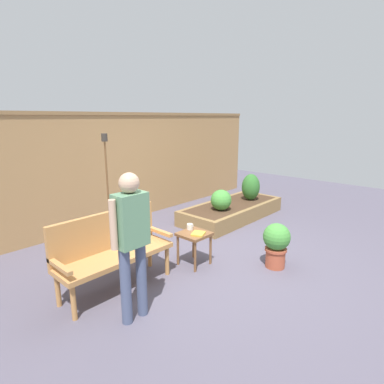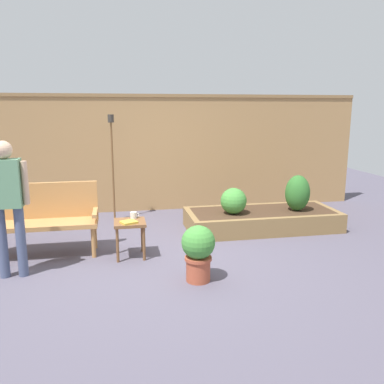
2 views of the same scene
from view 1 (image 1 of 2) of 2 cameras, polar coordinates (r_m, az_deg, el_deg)
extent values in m
plane|color=#514C5B|center=(4.78, 4.61, -12.20)|extent=(14.00, 14.00, 0.00)
cube|color=#A37A4C|center=(6.33, -14.11, 3.84)|extent=(8.40, 0.10, 2.10)
cube|color=olive|center=(6.24, -14.69, 13.65)|extent=(8.40, 0.14, 0.06)
cylinder|color=#B77F47|center=(4.54, -7.72, -10.92)|extent=(0.06, 0.06, 0.40)
cylinder|color=#B77F47|center=(4.29, -4.56, -12.34)|extent=(0.06, 0.06, 0.40)
cylinder|color=#B77F47|center=(3.93, -23.25, -16.05)|extent=(0.06, 0.06, 0.40)
cylinder|color=#B77F47|center=(3.65, -20.77, -18.30)|extent=(0.06, 0.06, 0.40)
cube|color=#B77F47|center=(3.96, -13.60, -11.35)|extent=(1.44, 0.48, 0.06)
cube|color=#B77F47|center=(4.02, -15.50, -6.90)|extent=(1.44, 0.06, 0.48)
cube|color=#B77F47|center=(3.61, -23.01, -12.33)|extent=(0.06, 0.48, 0.04)
cube|color=#B77F47|center=(4.29, -6.01, -7.14)|extent=(0.06, 0.48, 0.04)
cylinder|color=brown|center=(4.76, 0.28, -9.35)|extent=(0.04, 0.04, 0.44)
cylinder|color=brown|center=(4.56, 3.39, -10.42)|extent=(0.04, 0.04, 0.44)
cylinder|color=brown|center=(4.54, -2.58, -10.53)|extent=(0.04, 0.04, 0.44)
cylinder|color=brown|center=(4.33, 0.57, -11.75)|extent=(0.04, 0.04, 0.44)
cube|color=brown|center=(4.45, 0.42, -7.67)|extent=(0.40, 0.40, 0.04)
cylinder|color=silver|center=(4.56, -0.40, -6.33)|extent=(0.09, 0.09, 0.08)
torus|color=silver|center=(4.59, 0.01, -6.18)|extent=(0.06, 0.01, 0.06)
cube|color=gold|center=(4.38, 1.16, -7.60)|extent=(0.24, 0.23, 0.03)
cylinder|color=#A84C33|center=(4.66, 14.91, -11.63)|extent=(0.27, 0.27, 0.25)
cylinder|color=#A84C33|center=(4.61, 15.02, -10.04)|extent=(0.30, 0.30, 0.04)
sphere|color=#428938|center=(4.54, 15.17, -7.87)|extent=(0.38, 0.38, 0.38)
cube|color=olive|center=(6.40, 10.61, -4.18)|extent=(2.40, 0.09, 0.30)
cube|color=olive|center=(6.90, 4.20, -2.67)|extent=(2.40, 0.09, 0.30)
cube|color=olive|center=(5.78, 0.58, -5.89)|extent=(0.09, 0.82, 0.30)
cube|color=olive|center=(7.58, 12.37, -1.47)|extent=(0.09, 0.82, 0.30)
cube|color=#422D1E|center=(6.64, 7.28, -3.40)|extent=(2.22, 0.82, 0.30)
cylinder|color=brown|center=(6.14, 5.29, -3.00)|extent=(0.04, 0.04, 0.06)
sphere|color=#428938|center=(6.09, 5.32, -1.45)|extent=(0.40, 0.40, 0.40)
cylinder|color=brown|center=(6.98, 10.56, -1.15)|extent=(0.04, 0.04, 0.06)
ellipsoid|color=#2D6628|center=(6.92, 10.65, 0.90)|extent=(0.39, 0.39, 0.57)
cylinder|color=brown|center=(5.58, -15.08, 0.29)|extent=(0.03, 0.03, 1.67)
cylinder|color=#332D28|center=(5.46, -15.67, 9.55)|extent=(0.10, 0.10, 0.13)
cylinder|color=#475170|center=(3.46, -9.18, -15.39)|extent=(0.11, 0.11, 0.82)
cylinder|color=#475170|center=(3.35, -11.97, -16.48)|extent=(0.11, 0.11, 0.82)
cube|color=#5B8966|center=(3.13, -11.09, -5.01)|extent=(0.32, 0.20, 0.54)
cylinder|color=tan|center=(3.24, -8.24, -4.22)|extent=(0.07, 0.07, 0.49)
cylinder|color=tan|center=(3.02, -14.15, -5.84)|extent=(0.07, 0.07, 0.49)
sphere|color=tan|center=(3.03, -11.40, 1.64)|extent=(0.20, 0.20, 0.20)
camera|label=2|loc=(3.67, 79.28, -0.27)|focal=37.32mm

